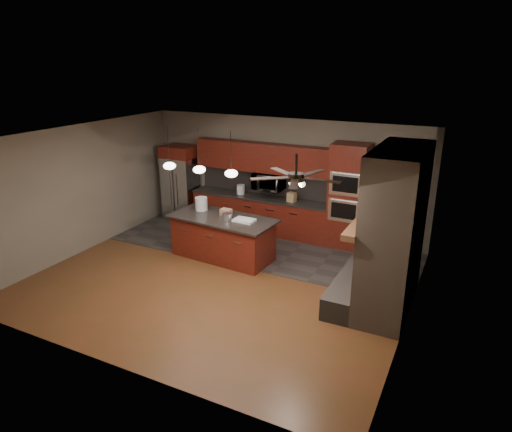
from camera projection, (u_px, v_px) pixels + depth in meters
The scene contains 22 objects.
ground at pixel (222, 279), 9.00m from camera, with size 7.00×7.00×0.00m, color brown.
ceiling at pixel (219, 137), 8.07m from camera, with size 7.00×6.00×0.02m, color white.
back_wall at pixel (283, 176), 11.07m from camera, with size 7.00×0.02×2.80m, color #756A5D.
right_wall at pixel (415, 244), 7.07m from camera, with size 0.02×6.00×2.80m, color #756A5D.
left_wall at pixel (83, 189), 10.00m from camera, with size 0.02×6.00×2.80m, color #756A5D.
slate_tile_patch at pixel (262, 246), 10.52m from camera, with size 7.00×2.40×0.01m, color #34312F.
fireplace_column at pixel (389, 236), 7.64m from camera, with size 1.30×2.10×2.80m.
back_cabinetry at pixel (261, 196), 11.22m from camera, with size 3.59×0.64×2.20m.
oven_tower at pixel (348, 197), 10.17m from camera, with size 0.80×0.63×2.38m.
microwave at pixel (269, 181), 11.01m from camera, with size 0.73×0.41×0.50m, color silver.
refrigerator at pixel (181, 183), 12.04m from camera, with size 0.84×0.75×1.98m.
kitchen_island at pixel (223, 237), 9.82m from camera, with size 2.37×1.22×0.92m.
white_bucket at pixel (201, 204), 10.09m from camera, with size 0.27×0.27×0.29m, color silver.
paint_can at pixel (227, 216), 9.52m from camera, with size 0.20×0.20×0.14m, color #BBBBC0.
paint_tray at pixel (244, 220), 9.44m from camera, with size 0.43×0.30×0.04m, color white.
cardboard_box at pixel (226, 212), 9.77m from camera, with size 0.23×0.17×0.14m, color #AE795A.
counter_bucket at pixel (241, 189), 11.38m from camera, with size 0.20×0.20×0.23m, color silver.
counter_box at pixel (292, 197), 10.75m from camera, with size 0.19×0.15×0.22m, color #A88556.
pendant_left at pixel (169, 166), 9.63m from camera, with size 0.26×0.26×0.92m.
pendant_center at pixel (199, 169), 9.32m from camera, with size 0.26×0.26×0.92m.
pendant_right at pixel (231, 173), 9.01m from camera, with size 0.26×0.26×0.92m.
ceiling_fan at pixel (296, 177), 6.76m from camera, with size 1.27×1.33×0.41m.
Camera 1 is at (4.19, -6.95, 4.14)m, focal length 32.00 mm.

